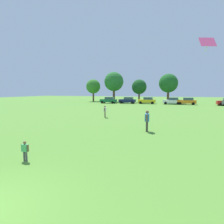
% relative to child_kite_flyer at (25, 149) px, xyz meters
% --- Properties ---
extents(ground_plane, '(160.00, 160.00, 0.00)m').
position_rel_child_kite_flyer_xyz_m(ground_plane, '(1.56, 26.38, -0.57)').
color(ground_plane, '#568C33').
extents(child_kite_flyer, '(0.45, 0.20, 0.95)m').
position_rel_child_kite_flyer_xyz_m(child_kite_flyer, '(0.00, 0.00, 0.00)').
color(child_kite_flyer, '#4C4C51').
rests_on(child_kite_flyer, ground).
extents(adult_bystander, '(0.35, 0.82, 1.72)m').
position_rel_child_kite_flyer_xyz_m(adult_bystander, '(4.52, 8.31, 0.45)').
color(adult_bystander, '#3F3833').
rests_on(adult_bystander, ground).
extents(bystander_near_trees, '(0.36, 0.70, 1.48)m').
position_rel_child_kite_flyer_xyz_m(bystander_near_trees, '(-1.51, 15.00, 0.31)').
color(bystander_near_trees, '#8C7259').
rests_on(bystander_near_trees, ground).
extents(kite, '(1.51, 1.05, 1.17)m').
position_rel_child_kite_flyer_xyz_m(kite, '(9.11, 11.80, 6.87)').
color(kite, '#F24C8C').
extents(parked_car_green_0, '(4.30, 2.02, 1.68)m').
position_rel_child_kite_flyer_xyz_m(parked_car_green_0, '(-10.04, 41.20, 0.29)').
color(parked_car_green_0, '#196B38').
rests_on(parked_car_green_0, ground).
extents(parked_car_navy_1, '(4.30, 2.02, 1.68)m').
position_rel_child_kite_flyer_xyz_m(parked_car_navy_1, '(-5.04, 42.05, 0.29)').
color(parked_car_navy_1, '#141E4C').
rests_on(parked_car_navy_1, ground).
extents(parked_car_yellow_2, '(4.30, 2.02, 1.68)m').
position_rel_child_kite_flyer_xyz_m(parked_car_yellow_2, '(0.01, 42.44, 0.29)').
color(parked_car_yellow_2, yellow).
rests_on(parked_car_yellow_2, ground).
extents(parked_car_white_3, '(4.30, 2.02, 1.68)m').
position_rel_child_kite_flyer_xyz_m(parked_car_white_3, '(6.16, 42.27, 0.29)').
color(parked_car_white_3, white).
rests_on(parked_car_white_3, ground).
extents(parked_car_orange_4, '(4.30, 2.02, 1.68)m').
position_rel_child_kite_flyer_xyz_m(parked_car_orange_4, '(9.52, 42.21, 0.29)').
color(parked_car_orange_4, orange).
rests_on(parked_car_orange_4, ground).
extents(tree_far_left, '(4.44, 4.44, 6.91)m').
position_rel_child_kite_flyer_xyz_m(tree_far_left, '(-17.67, 48.61, 4.10)').
color(tree_far_left, brown).
rests_on(tree_far_left, ground).
extents(tree_left, '(5.74, 5.74, 8.95)m').
position_rel_child_kite_flyer_xyz_m(tree_left, '(-10.79, 48.31, 5.47)').
color(tree_left, brown).
rests_on(tree_left, ground).
extents(tree_right, '(4.20, 4.20, 6.55)m').
position_rel_child_kite_flyer_xyz_m(tree_right, '(-3.01, 47.68, 3.86)').
color(tree_right, brown).
rests_on(tree_right, ground).
extents(tree_far_right, '(5.09, 5.09, 7.94)m').
position_rel_child_kite_flyer_xyz_m(tree_far_right, '(4.96, 47.70, 4.79)').
color(tree_far_right, brown).
rests_on(tree_far_right, ground).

